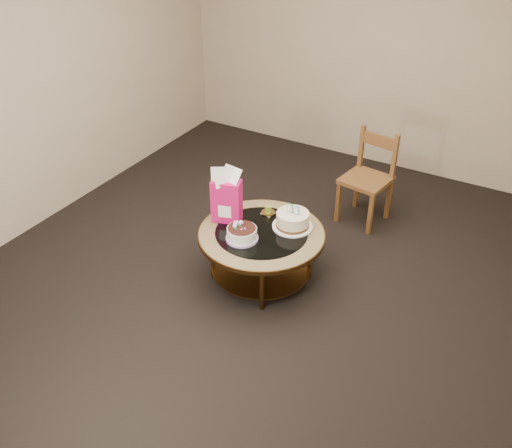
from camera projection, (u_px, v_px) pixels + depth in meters
The scene contains 8 objects.
ground at pixel (261, 277), 4.78m from camera, with size 5.00×5.00×0.00m, color black.
room_walls at pixel (262, 102), 3.92m from camera, with size 4.52×5.02×2.61m.
coffee_table at pixel (261, 240), 4.57m from camera, with size 1.02×1.02×0.46m.
decorated_cake at pixel (242, 234), 4.41m from camera, with size 0.25×0.25×0.15m.
cream_cake at pixel (293, 220), 4.54m from camera, with size 0.33×0.33×0.21m.
gift_bag at pixel (226, 195), 4.54m from camera, with size 0.26×0.22×0.47m.
pillar_candle at pixel (268, 211), 4.73m from camera, with size 0.11×0.11×0.08m.
dining_chair at pixel (368, 177), 5.30m from camera, with size 0.46×0.46×0.87m.
Camera 1 is at (1.83, -3.26, 3.01)m, focal length 40.00 mm.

